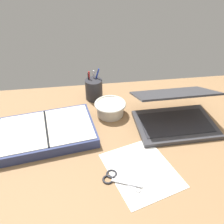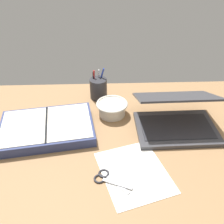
{
  "view_description": "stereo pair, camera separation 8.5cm",
  "coord_description": "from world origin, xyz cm",
  "px_view_note": "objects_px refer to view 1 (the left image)",
  "views": [
    {
      "loc": [
        -15.47,
        -71.13,
        70.47
      ],
      "look_at": [
        -3.75,
        13.09,
        9.0
      ],
      "focal_mm": 40.0,
      "sensor_mm": 36.0,
      "label": 1
    },
    {
      "loc": [
        -7.02,
        -71.88,
        70.47
      ],
      "look_at": [
        -3.75,
        13.09,
        9.0
      ],
      "focal_mm": 40.0,
      "sensor_mm": 36.0,
      "label": 2
    }
  ],
  "objects_px": {
    "laptop": "(174,113)",
    "bowl": "(110,108)",
    "scissors": "(114,178)",
    "pen_cup": "(94,89)",
    "planner": "(47,132)"
  },
  "relations": [
    {
      "from": "laptop",
      "to": "bowl",
      "type": "distance_m",
      "value": 0.29
    },
    {
      "from": "laptop",
      "to": "bowl",
      "type": "relative_size",
      "value": 2.36
    },
    {
      "from": "laptop",
      "to": "scissors",
      "type": "bearing_deg",
      "value": -138.92
    },
    {
      "from": "pen_cup",
      "to": "scissors",
      "type": "distance_m",
      "value": 0.52
    },
    {
      "from": "laptop",
      "to": "pen_cup",
      "type": "relative_size",
      "value": 2.18
    },
    {
      "from": "laptop",
      "to": "planner",
      "type": "bearing_deg",
      "value": -179.28
    },
    {
      "from": "bowl",
      "to": "planner",
      "type": "relative_size",
      "value": 0.35
    },
    {
      "from": "laptop",
      "to": "pen_cup",
      "type": "distance_m",
      "value": 0.41
    },
    {
      "from": "laptop",
      "to": "planner",
      "type": "height_order",
      "value": "laptop"
    },
    {
      "from": "bowl",
      "to": "planner",
      "type": "xyz_separation_m",
      "value": [
        -0.28,
        -0.12,
        -0.01
      ]
    },
    {
      "from": "bowl",
      "to": "planner",
      "type": "height_order",
      "value": "bowl"
    },
    {
      "from": "laptop",
      "to": "planner",
      "type": "relative_size",
      "value": 0.82
    },
    {
      "from": "pen_cup",
      "to": "planner",
      "type": "bearing_deg",
      "value": -128.84
    },
    {
      "from": "laptop",
      "to": "pen_cup",
      "type": "bearing_deg",
      "value": 141.86
    },
    {
      "from": "planner",
      "to": "scissors",
      "type": "distance_m",
      "value": 0.35
    }
  ]
}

